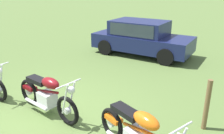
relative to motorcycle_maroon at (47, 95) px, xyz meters
name	(u,v)px	position (x,y,z in m)	size (l,w,h in m)	color
ground_plane	(46,117)	(0.07, -0.15, -0.48)	(120.00, 120.00, 0.00)	#567038
motorcycle_maroon	(47,95)	(0.00, 0.00, 0.00)	(2.08, 0.65, 1.02)	black
motorcycle_orange	(137,134)	(2.38, -0.28, 0.00)	(1.89, 1.01, 1.02)	black
car_navy	(141,36)	(-0.14, 5.54, 0.31)	(4.08, 1.89, 1.43)	#161E4C
fence_post_wooden	(207,105)	(3.22, 1.22, 0.07)	(0.10, 0.10, 1.10)	brown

